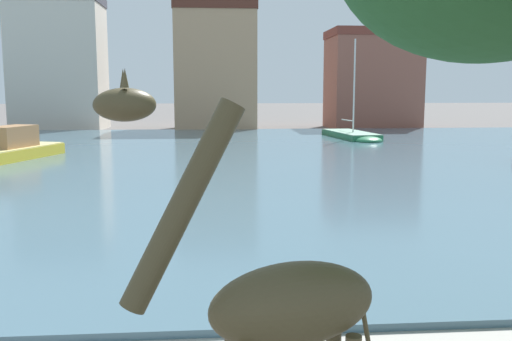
{
  "coord_description": "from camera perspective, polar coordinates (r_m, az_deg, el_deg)",
  "views": [
    {
      "loc": [
        -1.34,
        -1.72,
        4.03
      ],
      "look_at": [
        -0.33,
        10.77,
        2.2
      ],
      "focal_mm": 39.79,
      "sensor_mm": 36.0,
      "label": 1
    }
  ],
  "objects": [
    {
      "name": "harbor_water",
      "position": [
        30.87,
        -2.11,
        1.03
      ],
      "size": [
        88.29,
        44.2,
        0.26
      ],
      "primitive_type": "cube",
      "color": "#476675",
      "rests_on": "ground"
    },
    {
      "name": "giraffe_statue",
      "position": [
        4.93,
        2.38,
        -14.34
      ],
      "size": [
        2.35,
        0.98,
        4.17
      ],
      "color": "#4C4228",
      "rests_on": "ground"
    },
    {
      "name": "sailboat_green",
      "position": [
        43.6,
        9.81,
        3.37
      ],
      "size": [
        3.21,
        8.06,
        7.65
      ],
      "color": "#236B42",
      "rests_on": "ground"
    },
    {
      "name": "townhouse_tall_gabled",
      "position": [
        59.27,
        -19.2,
        10.15
      ],
      "size": [
        8.6,
        6.22,
        12.8
      ],
      "color": "beige",
      "rests_on": "ground"
    },
    {
      "name": "townhouse_wide_warehouse",
      "position": [
        55.75,
        -4.12,
        10.25
      ],
      "size": [
        7.72,
        7.53,
        11.88
      ],
      "color": "tan",
      "rests_on": "ground"
    },
    {
      "name": "townhouse_corner_house",
      "position": [
        58.93,
        11.58,
        8.99
      ],
      "size": [
        8.77,
        6.74,
        9.8
      ],
      "color": "#8E5142",
      "rests_on": "ground"
    }
  ]
}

